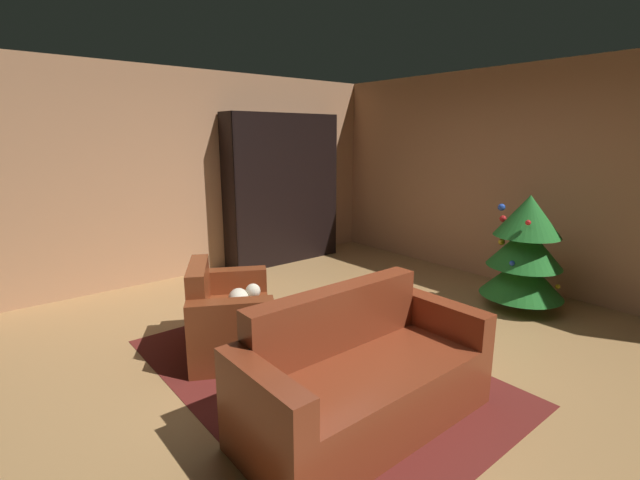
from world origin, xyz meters
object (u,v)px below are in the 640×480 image
bookshelf_unit (289,189)px  armchair_red (228,319)px  decorated_tree (525,251)px  coffee_table (307,324)px  bottle_on_table (328,309)px  couch_red (362,380)px  book_stack_on_table (313,314)px

bookshelf_unit → armchair_red: 3.08m
decorated_tree → armchair_red: bearing=-111.5°
coffee_table → bottle_on_table: (0.16, 0.08, 0.16)m
bookshelf_unit → couch_red: 4.12m
couch_red → coffee_table: bearing=170.5°
armchair_red → book_stack_on_table: (0.79, 0.32, 0.21)m
armchair_red → book_stack_on_table: 0.87m
bookshelf_unit → armchair_red: (2.06, -2.14, -0.79)m
couch_red → bottle_on_table: bearing=160.8°
book_stack_on_table → bottle_on_table: 0.14m
bookshelf_unit → bottle_on_table: (2.96, -1.77, -0.51)m
armchair_red → coffee_table: (0.74, 0.30, 0.11)m
book_stack_on_table → bookshelf_unit: bearing=147.3°
bookshelf_unit → decorated_tree: size_ratio=1.73×
bookshelf_unit → decorated_tree: 3.34m
coffee_table → book_stack_on_table: bearing=23.6°
armchair_red → book_stack_on_table: armchair_red is taller
couch_red → book_stack_on_table: couch_red is taller
book_stack_on_table → bottle_on_table: (0.11, 0.06, 0.07)m
bottle_on_table → coffee_table: bearing=-154.5°
book_stack_on_table → couch_red: bearing=-11.9°
book_stack_on_table → bottle_on_table: size_ratio=0.74×
bookshelf_unit → decorated_tree: (3.21, 0.79, -0.43)m
armchair_red → decorated_tree: (1.15, 2.94, 0.36)m
couch_red → bottle_on_table: 0.67m
armchair_red → bottle_on_table: armchair_red is taller
couch_red → armchair_red: bearing=-173.2°
couch_red → book_stack_on_table: 0.73m
bookshelf_unit → book_stack_on_table: 3.43m
bookshelf_unit → coffee_table: (2.80, -1.84, -0.67)m
bookshelf_unit → decorated_tree: bearing=13.9°
book_stack_on_table → decorated_tree: size_ratio=0.17×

